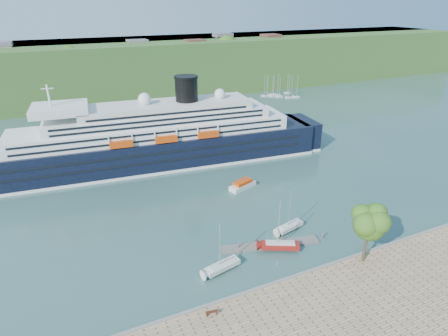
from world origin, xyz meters
TOP-DOWN VIEW (x-y plane):
  - ground at (0.00, 0.00)m, footprint 400.00×400.00m
  - far_hillside at (0.00, 145.00)m, footprint 400.00×50.00m
  - quay_coping at (0.00, -0.20)m, footprint 220.00×0.50m
  - cruise_ship at (-7.71, 55.38)m, footprint 105.76×25.16m
  - park_bench at (-13.64, -1.89)m, footprint 1.78×0.96m
  - promenade_tree at (14.26, -1.63)m, footprint 7.09×7.09m
  - floating_pontoon at (3.08, 9.79)m, footprint 18.31×6.40m
  - sailboat_white_near at (-7.88, 7.10)m, footprint 7.21×3.34m
  - sailboat_red at (3.91, 7.91)m, footprint 7.63×5.22m
  - sailboat_white_far at (9.07, 12.53)m, footprint 6.87×3.34m
  - tender_launch at (8.99, 32.46)m, footprint 7.54×4.62m

SIDE VIEW (x-z plane):
  - ground at x=0.00m, z-range 0.00..0.00m
  - floating_pontoon at x=3.08m, z-range 0.00..0.41m
  - tender_launch at x=8.99m, z-range 0.00..1.97m
  - quay_coping at x=0.00m, z-range 1.00..1.30m
  - park_bench at x=-13.64m, z-range 1.00..2.08m
  - sailboat_white_far at x=9.07m, z-range 0.00..8.56m
  - sailboat_white_near at x=-7.88m, z-range 0.00..8.99m
  - sailboat_red at x=3.91m, z-range 0.00..9.68m
  - promenade_tree at x=14.26m, z-range 1.00..12.74m
  - cruise_ship at x=-7.71m, z-range 0.00..23.53m
  - far_hillside at x=0.00m, z-range 0.00..24.00m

